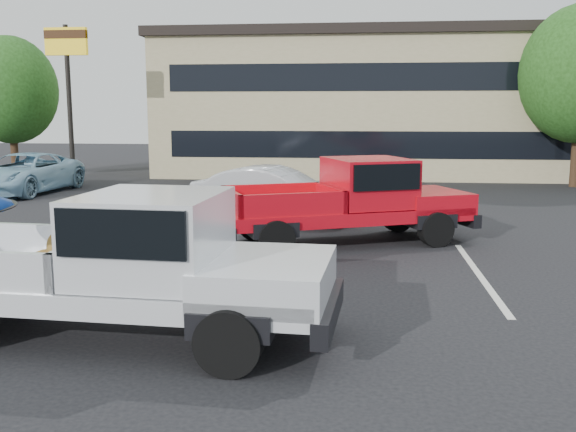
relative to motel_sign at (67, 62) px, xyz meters
name	(u,v)px	position (x,y,z in m)	size (l,w,h in m)	color
ground	(301,302)	(10.00, -14.00, -4.65)	(90.00, 90.00, 0.00)	black
stripe_left	(151,266)	(7.00, -12.00, -4.65)	(0.12, 5.00, 0.01)	silver
stripe_right	(479,274)	(13.00, -12.00, -4.65)	(0.12, 5.00, 0.01)	silver
motel_building	(385,103)	(12.00, 6.99, -1.45)	(20.40, 8.40, 6.30)	tan
motel_sign	(67,62)	(0.00, 0.00, 0.00)	(1.60, 0.22, 6.00)	black
tree_left	(10,90)	(-4.00, 3.00, -0.92)	(3.96, 3.96, 6.02)	#332114
tree_back	(464,79)	(16.00, 10.00, -0.24)	(4.68, 4.68, 7.11)	#332114
silver_pickup	(135,259)	(8.07, -15.80, -3.60)	(5.79, 2.36, 2.06)	black
red_pickup	(361,197)	(10.90, -9.35, -3.64)	(5.92, 3.99, 1.85)	black
silver_sedan	(275,194)	(8.64, -6.69, -3.94)	(1.50, 4.29, 1.41)	#B4B7BC
blue_suv	(24,173)	(-0.82, -2.15, -3.95)	(2.33, 5.06, 1.40)	#8AB6CD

